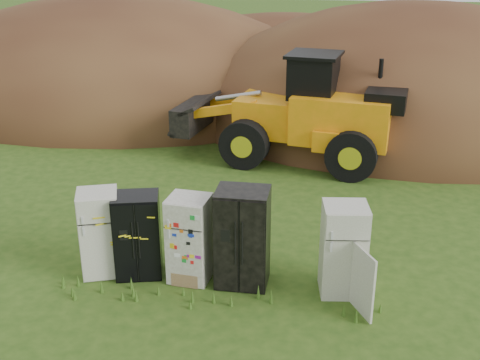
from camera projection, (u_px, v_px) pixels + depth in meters
The scene contains 10 objects.
ground at pixel (219, 280), 11.90m from camera, with size 120.00×120.00×0.00m, color #284913.
fridge_leftmost at pixel (100, 233), 11.87m from camera, with size 0.77×0.74×1.75m, color silver, non-canonical shape.
fridge_black_side at pixel (137, 235), 11.81m from camera, with size 0.89×0.71×1.71m, color black, non-canonical shape.
fridge_sticker at pixel (190, 239), 11.65m from camera, with size 0.78×0.72×1.74m, color silver, non-canonical shape.
fridge_dark_mid at pixel (242, 237), 11.47m from camera, with size 1.00×0.81×1.95m, color black, non-canonical shape.
fridge_open_door at pixel (343, 249), 11.19m from camera, with size 0.81×0.75×1.79m, color silver, non-canonical shape.
wheel_loader at pixel (285, 107), 17.84m from camera, with size 6.77×2.74×3.28m, color orange, non-canonical shape.
dirt_mound_right at pixel (408, 123), 22.00m from camera, with size 16.10×11.81×8.68m, color #402014.
dirt_mound_left at pixel (119, 97), 25.66m from camera, with size 18.24×13.68×8.42m, color #402014.
dirt_mound_back at pixel (286, 84), 27.91m from camera, with size 16.57×11.05×6.41m, color #402014.
Camera 1 is at (1.94, -10.13, 6.27)m, focal length 45.00 mm.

